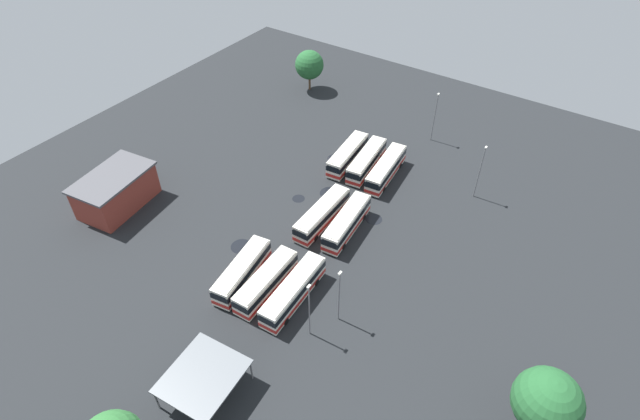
{
  "coord_description": "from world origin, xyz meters",
  "views": [
    {
      "loc": [
        46.54,
        30.88,
        51.84
      ],
      "look_at": [
        -0.63,
        -1.06,
        1.46
      ],
      "focal_mm": 28.5,
      "sensor_mm": 36.0,
      "label": 1
    }
  ],
  "objects_px": {
    "bus_row1_slot1": "(322,214)",
    "lamp_post_far_corner": "(480,170)",
    "bus_row0_slot0": "(348,155)",
    "bus_row0_slot1": "(367,161)",
    "bus_row2_slot0": "(242,271)",
    "bus_row0_slot2": "(386,169)",
    "depot_building": "(116,191)",
    "tree_north_edge": "(309,65)",
    "tree_south_edge": "(547,402)",
    "bus_row2_slot1": "(266,282)",
    "bus_row1_slot2": "(347,222)",
    "lamp_post_mid_lot": "(339,294)",
    "lamp_post_near_entrance": "(309,309)",
    "bus_row2_slot2": "(293,291)",
    "lamp_post_by_building": "(435,115)",
    "maintenance_shelter": "(203,376)"
  },
  "relations": [
    {
      "from": "lamp_post_near_entrance",
      "to": "bus_row2_slot0",
      "type": "bearing_deg",
      "value": -98.94
    },
    {
      "from": "bus_row0_slot1",
      "to": "bus_row1_slot1",
      "type": "xyz_separation_m",
      "value": [
        15.31,
        1.32,
        0.0
      ]
    },
    {
      "from": "bus_row1_slot1",
      "to": "bus_row1_slot2",
      "type": "xyz_separation_m",
      "value": [
        -0.55,
        3.94,
        -0.0
      ]
    },
    {
      "from": "bus_row2_slot2",
      "to": "depot_building",
      "type": "bearing_deg",
      "value": -89.9
    },
    {
      "from": "bus_row2_slot2",
      "to": "tree_south_edge",
      "type": "xyz_separation_m",
      "value": [
        0.14,
        30.28,
        4.4
      ]
    },
    {
      "from": "lamp_post_far_corner",
      "to": "lamp_post_mid_lot",
      "type": "relative_size",
      "value": 1.1
    },
    {
      "from": "lamp_post_far_corner",
      "to": "bus_row1_slot1",
      "type": "bearing_deg",
      "value": -41.2
    },
    {
      "from": "bus_row2_slot1",
      "to": "lamp_post_mid_lot",
      "type": "height_order",
      "value": "lamp_post_mid_lot"
    },
    {
      "from": "lamp_post_near_entrance",
      "to": "tree_south_edge",
      "type": "bearing_deg",
      "value": 96.34
    },
    {
      "from": "bus_row0_slot2",
      "to": "tree_south_edge",
      "type": "bearing_deg",
      "value": 48.28
    },
    {
      "from": "bus_row1_slot1",
      "to": "lamp_post_mid_lot",
      "type": "bearing_deg",
      "value": 40.53
    },
    {
      "from": "bus_row0_slot0",
      "to": "lamp_post_mid_lot",
      "type": "relative_size",
      "value": 1.32
    },
    {
      "from": "bus_row1_slot1",
      "to": "lamp_post_mid_lot",
      "type": "height_order",
      "value": "lamp_post_mid_lot"
    },
    {
      "from": "bus_row0_slot1",
      "to": "tree_north_edge",
      "type": "height_order",
      "value": "tree_north_edge"
    },
    {
      "from": "bus_row1_slot1",
      "to": "lamp_post_far_corner",
      "type": "relative_size",
      "value": 1.23
    },
    {
      "from": "bus_row0_slot2",
      "to": "lamp_post_far_corner",
      "type": "distance_m",
      "value": 14.82
    },
    {
      "from": "lamp_post_by_building",
      "to": "tree_south_edge",
      "type": "relative_size",
      "value": 0.98
    },
    {
      "from": "bus_row0_slot0",
      "to": "bus_row1_slot2",
      "type": "bearing_deg",
      "value": 31.28
    },
    {
      "from": "bus_row0_slot1",
      "to": "lamp_post_far_corner",
      "type": "distance_m",
      "value": 18.39
    },
    {
      "from": "bus_row2_slot1",
      "to": "bus_row2_slot0",
      "type": "bearing_deg",
      "value": -84.46
    },
    {
      "from": "lamp_post_mid_lot",
      "to": "bus_row1_slot1",
      "type": "bearing_deg",
      "value": -139.47
    },
    {
      "from": "tree_north_edge",
      "to": "bus_row0_slot2",
      "type": "bearing_deg",
      "value": 57.23
    },
    {
      "from": "bus_row0_slot2",
      "to": "bus_row2_slot2",
      "type": "relative_size",
      "value": 1.0
    },
    {
      "from": "bus_row2_slot1",
      "to": "bus_row0_slot0",
      "type": "bearing_deg",
      "value": -168.41
    },
    {
      "from": "bus_row1_slot1",
      "to": "bus_row2_slot1",
      "type": "distance_m",
      "value": 14.84
    },
    {
      "from": "lamp_post_far_corner",
      "to": "bus_row0_slot1",
      "type": "bearing_deg",
      "value": -78.99
    },
    {
      "from": "bus_row1_slot1",
      "to": "bus_row2_slot0",
      "type": "bearing_deg",
      "value": -9.17
    },
    {
      "from": "bus_row2_slot0",
      "to": "tree_north_edge",
      "type": "height_order",
      "value": "tree_north_edge"
    },
    {
      "from": "bus_row2_slot1",
      "to": "tree_south_edge",
      "type": "height_order",
      "value": "tree_south_edge"
    },
    {
      "from": "depot_building",
      "to": "bus_row2_slot0",
      "type": "bearing_deg",
      "value": 87.73
    },
    {
      "from": "bus_row0_slot0",
      "to": "lamp_post_mid_lot",
      "type": "height_order",
      "value": "lamp_post_mid_lot"
    },
    {
      "from": "lamp_post_far_corner",
      "to": "tree_north_edge",
      "type": "relative_size",
      "value": 1.12
    },
    {
      "from": "bus_row1_slot2",
      "to": "lamp_post_mid_lot",
      "type": "xyz_separation_m",
      "value": [
        13.86,
        7.43,
        2.92
      ]
    },
    {
      "from": "bus_row0_slot1",
      "to": "bus_row1_slot1",
      "type": "height_order",
      "value": "same"
    },
    {
      "from": "bus_row0_slot1",
      "to": "bus_row1_slot1",
      "type": "distance_m",
      "value": 15.37
    },
    {
      "from": "bus_row2_slot0",
      "to": "bus_row1_slot1",
      "type": "bearing_deg",
      "value": 170.83
    },
    {
      "from": "bus_row2_slot1",
      "to": "tree_south_edge",
      "type": "relative_size",
      "value": 1.15
    },
    {
      "from": "tree_north_edge",
      "to": "bus_row0_slot0",
      "type": "bearing_deg",
      "value": 48.68
    },
    {
      "from": "bus_row1_slot2",
      "to": "bus_row2_slot0",
      "type": "xyz_separation_m",
      "value": [
        15.69,
        -6.39,
        -0.0
      ]
    },
    {
      "from": "bus_row0_slot1",
      "to": "bus_row0_slot2",
      "type": "bearing_deg",
      "value": 87.39
    },
    {
      "from": "bus_row2_slot1",
      "to": "bus_row2_slot2",
      "type": "xyz_separation_m",
      "value": [
        -0.73,
        3.81,
        0.0
      ]
    },
    {
      "from": "bus_row0_slot2",
      "to": "depot_building",
      "type": "height_order",
      "value": "depot_building"
    },
    {
      "from": "bus_row1_slot2",
      "to": "tree_north_edge",
      "type": "xyz_separation_m",
      "value": [
        -32.48,
        -29.3,
        3.69
      ]
    },
    {
      "from": "lamp_post_mid_lot",
      "to": "tree_south_edge",
      "type": "height_order",
      "value": "tree_south_edge"
    },
    {
      "from": "bus_row1_slot1",
      "to": "bus_row0_slot0",
      "type": "bearing_deg",
      "value": -162.14
    },
    {
      "from": "bus_row0_slot1",
      "to": "bus_row2_slot0",
      "type": "distance_m",
      "value": 30.47
    },
    {
      "from": "bus_row0_slot0",
      "to": "bus_row1_slot1",
      "type": "distance_m",
      "value": 15.76
    },
    {
      "from": "bus_row0_slot1",
      "to": "lamp_post_near_entrance",
      "type": "relative_size",
      "value": 1.3
    },
    {
      "from": "depot_building",
      "to": "lamp_post_far_corner",
      "type": "relative_size",
      "value": 1.36
    },
    {
      "from": "maintenance_shelter",
      "to": "bus_row0_slot0",
      "type": "bearing_deg",
      "value": -167.85
    }
  ]
}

